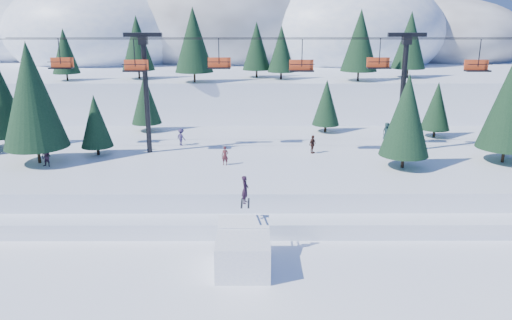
{
  "coord_description": "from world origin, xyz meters",
  "views": [
    {
      "loc": [
        0.29,
        -24.66,
        13.99
      ],
      "look_at": [
        0.38,
        6.0,
        5.2
      ],
      "focal_mm": 35.0,
      "sensor_mm": 36.0,
      "label": 1
    }
  ],
  "objects_px": {
    "chairlift": "(271,74)",
    "banner_near": "(314,233)",
    "banner_far": "(386,229)",
    "jump_kicker": "(243,250)"
  },
  "relations": [
    {
      "from": "chairlift",
      "to": "banner_near",
      "type": "relative_size",
      "value": 16.08
    },
    {
      "from": "jump_kicker",
      "to": "banner_near",
      "type": "height_order",
      "value": "jump_kicker"
    },
    {
      "from": "chairlift",
      "to": "banner_far",
      "type": "xyz_separation_m",
      "value": [
        7.25,
        -12.44,
        -8.78
      ]
    },
    {
      "from": "chairlift",
      "to": "banner_near",
      "type": "bearing_deg",
      "value": -79.33
    },
    {
      "from": "banner_near",
      "to": "chairlift",
      "type": "bearing_deg",
      "value": 100.67
    },
    {
      "from": "jump_kicker",
      "to": "chairlift",
      "type": "height_order",
      "value": "chairlift"
    },
    {
      "from": "banner_near",
      "to": "banner_far",
      "type": "bearing_deg",
      "value": 5.87
    },
    {
      "from": "banner_near",
      "to": "banner_far",
      "type": "xyz_separation_m",
      "value": [
        4.81,
        0.49,
        0.0
      ]
    },
    {
      "from": "chairlift",
      "to": "banner_far",
      "type": "relative_size",
      "value": 16.26
    },
    {
      "from": "banner_near",
      "to": "banner_far",
      "type": "relative_size",
      "value": 1.01
    }
  ]
}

